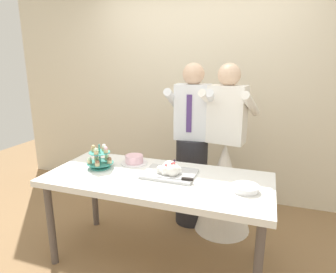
# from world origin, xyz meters

# --- Properties ---
(ground_plane) EXTENTS (8.00, 8.00, 0.00)m
(ground_plane) POSITION_xyz_m (0.00, 0.00, 0.00)
(ground_plane) COLOR olive
(rear_wall) EXTENTS (5.20, 0.10, 2.90)m
(rear_wall) POSITION_xyz_m (0.00, 1.46, 1.45)
(rear_wall) COLOR beige
(rear_wall) RESTS_ON ground_plane
(dessert_table) EXTENTS (1.80, 0.80, 0.78)m
(dessert_table) POSITION_xyz_m (0.00, 0.00, 0.70)
(dessert_table) COLOR white
(dessert_table) RESTS_ON ground_plane
(cupcake_stand) EXTENTS (0.23, 0.23, 0.21)m
(cupcake_stand) POSITION_xyz_m (-0.54, 0.03, 0.86)
(cupcake_stand) COLOR teal
(cupcake_stand) RESTS_ON dessert_table
(main_cake_tray) EXTENTS (0.44, 0.31, 0.12)m
(main_cake_tray) POSITION_xyz_m (0.09, 0.06, 0.82)
(main_cake_tray) COLOR silver
(main_cake_tray) RESTS_ON dessert_table
(plate_stack) EXTENTS (0.19, 0.19, 0.04)m
(plate_stack) POSITION_xyz_m (0.69, -0.04, 0.80)
(plate_stack) COLOR white
(plate_stack) RESTS_ON dessert_table
(round_cake) EXTENTS (0.24, 0.24, 0.08)m
(round_cake) POSITION_xyz_m (-0.30, 0.22, 0.81)
(round_cake) COLOR white
(round_cake) RESTS_ON dessert_table
(person_groom) EXTENTS (0.50, 0.52, 1.66)m
(person_groom) POSITION_xyz_m (0.10, 0.71, 0.75)
(person_groom) COLOR #232328
(person_groom) RESTS_ON ground_plane
(person_bride) EXTENTS (0.57, 0.56, 1.66)m
(person_bride) POSITION_xyz_m (0.44, 0.68, 0.58)
(person_bride) COLOR white
(person_bride) RESTS_ON ground_plane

